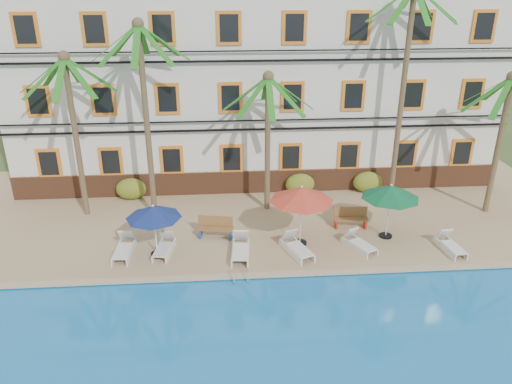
{
  "coord_description": "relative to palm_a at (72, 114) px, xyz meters",
  "views": [
    {
      "loc": [
        -2.05,
        -16.81,
        10.69
      ],
      "look_at": [
        -0.57,
        3.0,
        2.0
      ],
      "focal_mm": 35.0,
      "sensor_mm": 36.0,
      "label": 1
    }
  ],
  "objects": [
    {
      "name": "lounger_b",
      "position": [
        4.0,
        -3.92,
        -4.59
      ],
      "size": [
        0.85,
        1.75,
        0.79
      ],
      "color": "silver",
      "rests_on": "pool_deck"
    },
    {
      "name": "umbrella_red",
      "position": [
        9.63,
        -3.61,
        -2.57
      ],
      "size": [
        2.66,
        2.66,
        2.66
      ],
      "color": "black",
      "rests_on": "pool_deck"
    },
    {
      "name": "lounger_d",
      "position": [
        9.36,
        -4.36,
        -4.56
      ],
      "size": [
        1.27,
        1.96,
        0.87
      ],
      "color": "silver",
      "rests_on": "pool_deck"
    },
    {
      "name": "ground",
      "position": [
        8.46,
        -5.03,
        -5.1
      ],
      "size": [
        100.0,
        100.0,
        0.0
      ],
      "primitive_type": "plane",
      "color": "#384C23",
      "rests_on": "ground"
    },
    {
      "name": "lounger_c",
      "position": [
        7.09,
        -4.35,
        -4.55
      ],
      "size": [
        0.84,
        1.97,
        0.91
      ],
      "color": "silver",
      "rests_on": "pool_deck"
    },
    {
      "name": "palm_b",
      "position": [
        3.23,
        -0.42,
        0.76
      ],
      "size": [
        4.05,
        4.05,
        8.87
      ],
      "color": "brown",
      "rests_on": "pool_deck"
    },
    {
      "name": "pool_ladder",
      "position": [
        7.02,
        -6.03,
        -4.85
      ],
      "size": [
        0.54,
        0.74,
        0.74
      ],
      "color": "silver",
      "rests_on": "ground"
    },
    {
      "name": "umbrella_blue",
      "position": [
        3.72,
        -4.04,
        -2.95
      ],
      "size": [
        2.22,
        2.22,
        2.23
      ],
      "color": "black",
      "rests_on": "pool_deck"
    },
    {
      "name": "bench_left",
      "position": [
        6.11,
        -2.73,
        -4.38
      ],
      "size": [
        1.56,
        0.72,
        0.93
      ],
      "color": "olive",
      "rests_on": "pool_deck"
    },
    {
      "name": "palm_e",
      "position": [
        19.02,
        -1.13,
        -0.53
      ],
      "size": [
        4.05,
        4.05,
        6.65
      ],
      "color": "brown",
      "rests_on": "pool_deck"
    },
    {
      "name": "pool_deck",
      "position": [
        8.46,
        -0.03,
        -4.97
      ],
      "size": [
        30.0,
        12.0,
        0.25
      ],
      "primitive_type": "cube",
      "color": "tan",
      "rests_on": "ground"
    },
    {
      "name": "shrub_right",
      "position": [
        13.97,
        1.57,
        -4.3
      ],
      "size": [
        1.5,
        0.9,
        1.1
      ],
      "primitive_type": "ellipsoid",
      "color": "#1F5B1A",
      "rests_on": "pool_deck"
    },
    {
      "name": "palm_a",
      "position": [
        0.0,
        0.0,
        0.0
      ],
      "size": [
        4.05,
        4.05,
        7.54
      ],
      "color": "brown",
      "rests_on": "pool_deck"
    },
    {
      "name": "palm_d",
      "position": [
        14.9,
        0.59,
        1.54
      ],
      "size": [
        4.05,
        4.05,
        10.26
      ],
      "color": "brown",
      "rests_on": "pool_deck"
    },
    {
      "name": "palm_c",
      "position": [
        8.57,
        -0.06,
        -0.54
      ],
      "size": [
        4.05,
        4.05,
        6.62
      ],
      "color": "brown",
      "rests_on": "pool_deck"
    },
    {
      "name": "shrub_mid",
      "position": [
        10.43,
        1.57,
        -4.3
      ],
      "size": [
        1.5,
        0.9,
        1.1
      ],
      "primitive_type": "ellipsoid",
      "color": "#1F5B1A",
      "rests_on": "pool_deck"
    },
    {
      "name": "shrub_left",
      "position": [
        1.86,
        1.57,
        -4.3
      ],
      "size": [
        1.5,
        0.9,
        1.1
      ],
      "primitive_type": "ellipsoid",
      "color": "#1F5B1A",
      "rests_on": "pool_deck"
    },
    {
      "name": "lounger_e",
      "position": [
        11.99,
        -4.2,
        -4.59
      ],
      "size": [
        1.25,
        1.74,
        0.78
      ],
      "color": "silver",
      "rests_on": "pool_deck"
    },
    {
      "name": "pool_coping",
      "position": [
        8.46,
        -5.93,
        -4.82
      ],
      "size": [
        30.0,
        0.35,
        0.06
      ],
      "primitive_type": "cube",
      "color": "tan",
      "rests_on": "pool_deck"
    },
    {
      "name": "lounger_f",
      "position": [
        15.69,
        -4.63,
        -4.59
      ],
      "size": [
        0.79,
        1.72,
        0.78
      ],
      "color": "silver",
      "rests_on": "pool_deck"
    },
    {
      "name": "hotel_building",
      "position": [
        8.46,
        4.95,
        0.28
      ],
      "size": [
        25.4,
        6.44,
        10.22
      ],
      "color": "silver",
      "rests_on": "pool_deck"
    },
    {
      "name": "lounger_a",
      "position": [
        2.39,
        -3.94,
        -4.57
      ],
      "size": [
        0.74,
        1.85,
        0.86
      ],
      "color": "silver",
      "rests_on": "pool_deck"
    },
    {
      "name": "umbrella_green",
      "position": [
        13.44,
        -3.27,
        -2.74
      ],
      "size": [
        2.47,
        2.47,
        2.47
      ],
      "color": "black",
      "rests_on": "pool_deck"
    },
    {
      "name": "bench_right",
      "position": [
        12.13,
        -2.24,
        -4.38
      ],
      "size": [
        1.53,
        0.58,
        0.93
      ],
      "color": "olive",
      "rests_on": "pool_deck"
    }
  ]
}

